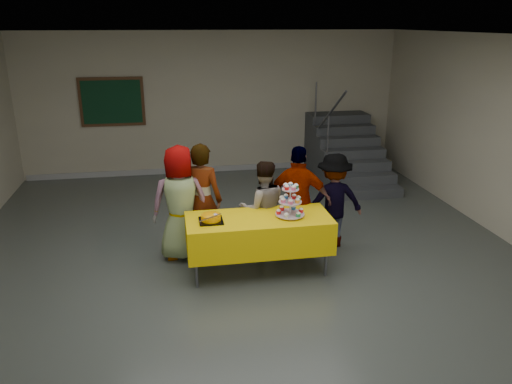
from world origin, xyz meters
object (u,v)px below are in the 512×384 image
(bear_cake, at_px, (211,217))
(noticeboard, at_px, (112,102))
(cupcake_stand, at_px, (290,203))
(schoolchild_c, at_px, (263,209))
(bake_table, at_px, (259,233))
(schoolchild_d, at_px, (299,200))
(schoolchild_b, at_px, (202,200))
(schoolchild_e, at_px, (333,201))
(schoolchild_a, at_px, (180,203))
(staircase, at_px, (345,154))

(bear_cake, xyz_separation_m, noticeboard, (-1.57, 4.77, 0.77))
(cupcake_stand, relative_size, schoolchild_c, 0.32)
(bake_table, height_order, schoolchild_d, schoolchild_d)
(schoolchild_d, bearing_deg, schoolchild_b, 12.93)
(bake_table, distance_m, schoolchild_c, 0.54)
(bear_cake, xyz_separation_m, schoolchild_b, (-0.06, 0.72, -0.02))
(schoolchild_e, bearing_deg, schoolchild_c, 5.59)
(bake_table, bearing_deg, schoolchild_b, 134.62)
(schoolchild_b, height_order, schoolchild_d, schoolchild_b)
(schoolchild_a, bearing_deg, staircase, -135.99)
(schoolchild_a, distance_m, schoolchild_e, 2.20)
(schoolchild_c, bearing_deg, schoolchild_e, -173.52)
(schoolchild_d, relative_size, staircase, 0.65)
(cupcake_stand, bearing_deg, noticeboard, 118.58)
(schoolchild_b, xyz_separation_m, schoolchild_d, (1.35, -0.19, -0.03))
(bake_table, bearing_deg, schoolchild_c, 73.02)
(schoolchild_c, relative_size, schoolchild_e, 0.99)
(schoolchild_d, bearing_deg, cupcake_stand, 85.19)
(bake_table, bearing_deg, schoolchild_d, 37.06)
(schoolchild_e, relative_size, noticeboard, 1.08)
(schoolchild_e, height_order, noticeboard, noticeboard)
(bake_table, bearing_deg, bear_cake, -177.30)
(noticeboard, bearing_deg, bake_table, -65.21)
(schoolchild_b, distance_m, schoolchild_e, 1.91)
(bear_cake, xyz_separation_m, schoolchild_c, (0.77, 0.53, -0.14))
(bear_cake, bearing_deg, noticeboard, 108.22)
(schoolchild_c, bearing_deg, schoolchild_a, -5.47)
(cupcake_stand, relative_size, noticeboard, 0.34)
(schoolchild_d, bearing_deg, bake_table, 58.10)
(schoolchild_b, distance_m, staircase, 4.59)
(schoolchild_b, height_order, schoolchild_e, schoolchild_b)
(cupcake_stand, xyz_separation_m, noticeboard, (-2.60, 4.77, 0.64))
(schoolchild_e, xyz_separation_m, staircase, (1.36, 3.29, -0.21))
(cupcake_stand, height_order, schoolchild_d, schoolchild_d)
(schoolchild_b, height_order, noticeboard, noticeboard)
(schoolchild_e, distance_m, staircase, 3.56)
(staircase, bearing_deg, schoolchild_a, -137.17)
(bear_cake, distance_m, schoolchild_a, 0.73)
(bear_cake, height_order, schoolchild_b, schoolchild_b)
(cupcake_stand, bearing_deg, bake_table, 176.27)
(bear_cake, bearing_deg, staircase, 50.90)
(schoolchild_d, bearing_deg, noticeboard, -35.04)
(schoolchild_e, bearing_deg, noticeboard, -51.29)
(bake_table, distance_m, schoolchild_b, 1.01)
(bake_table, xyz_separation_m, schoolchild_a, (-0.98, 0.61, 0.25))
(cupcake_stand, xyz_separation_m, staircase, (2.17, 3.94, -0.47))
(bake_table, xyz_separation_m, staircase, (2.58, 3.91, -0.07))
(bake_table, distance_m, schoolchild_d, 0.86)
(schoolchild_c, bearing_deg, schoolchild_d, -179.97)
(cupcake_stand, relative_size, schoolchild_d, 0.28)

